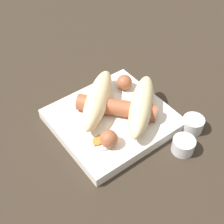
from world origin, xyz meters
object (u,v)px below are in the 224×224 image
object	(u,v)px
bread_roll	(119,102)
sausage	(117,108)
condiment_cup_far	(193,125)
condiment_cup_near	(183,146)
food_tray	(112,119)

from	to	relation	value
bread_roll	sausage	bearing A→B (deg)	23.49
sausage	bread_roll	bearing A→B (deg)	-156.51
bread_roll	sausage	distance (m)	0.01
bread_roll	condiment_cup_far	size ratio (longest dim) A/B	5.04
sausage	condiment_cup_near	bearing A→B (deg)	112.04
food_tray	condiment_cup_far	bearing A→B (deg)	137.28
bread_roll	sausage	world-z (taller)	bread_roll
food_tray	condiment_cup_far	xyz separation A→B (m)	(-0.11, 0.10, 0.00)
condiment_cup_near	sausage	bearing A→B (deg)	-67.96
sausage	food_tray	bearing A→B (deg)	-11.55
condiment_cup_near	condiment_cup_far	distance (m)	0.06
food_tray	sausage	xyz separation A→B (m)	(-0.01, 0.00, 0.03)
sausage	condiment_cup_far	distance (m)	0.15
condiment_cup_near	condiment_cup_far	size ratio (longest dim) A/B	1.00
bread_roll	condiment_cup_near	bearing A→B (deg)	108.42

